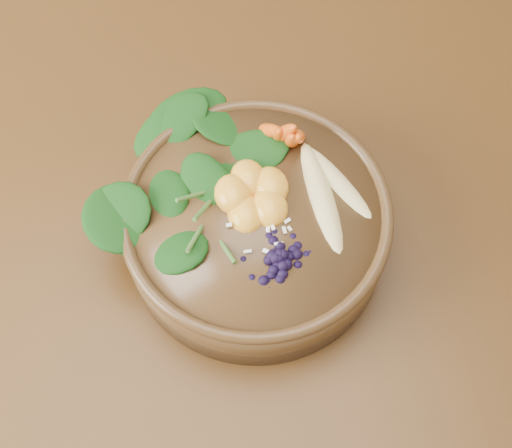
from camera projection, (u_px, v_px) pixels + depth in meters
The scene contains 9 objects.
ground at pixel (172, 346), 1.61m from camera, with size 4.00×4.00×0.00m, color #381E0F.
dining_table at pixel (124, 207), 1.02m from camera, with size 1.60×0.90×0.75m.
stoneware_bowl at pixel (256, 228), 0.86m from camera, with size 0.32×0.32×0.09m, color #4E351C.
kale_heap at pixel (199, 164), 0.82m from camera, with size 0.21×0.19×0.05m, color #154112, non-canonical shape.
carrot_cluster at pixel (283, 119), 0.83m from camera, with size 0.07×0.07×0.09m, color orange, non-canonical shape.
banana_halves at pixel (331, 182), 0.82m from camera, with size 0.10×0.18×0.03m.
mandarin_cluster at pixel (253, 189), 0.81m from camera, with size 0.09×0.10×0.03m, color gold, non-canonical shape.
blueberry_pile at pixel (276, 252), 0.77m from camera, with size 0.15×0.11×0.04m, color black, non-canonical shape.
coconut_flakes at pixel (263, 225), 0.81m from camera, with size 0.10×0.08×0.01m, color white, non-canonical shape.
Camera 1 is at (0.11, -0.51, 1.56)m, focal length 50.00 mm.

